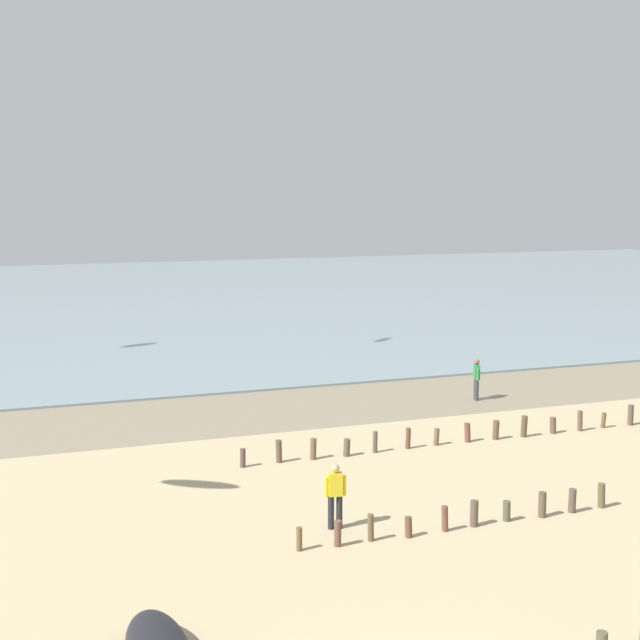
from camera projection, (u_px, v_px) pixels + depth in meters
wet_sand_strip at (180, 418)px, 33.84m from camera, size 120.00×6.51×0.01m
sea at (87, 300)px, 69.47m from camera, size 160.00×70.00×0.10m
groyne_mid at (480, 514)px, 22.95m from camera, size 8.89×0.33×0.70m
groyne_far at (459, 434)px, 30.41m from camera, size 14.98×0.35×0.77m
person_mid_beach at (335, 494)px, 22.67m from camera, size 0.56×0.27×1.71m
person_left_flank at (477, 378)px, 36.62m from camera, size 0.32×0.55×1.71m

